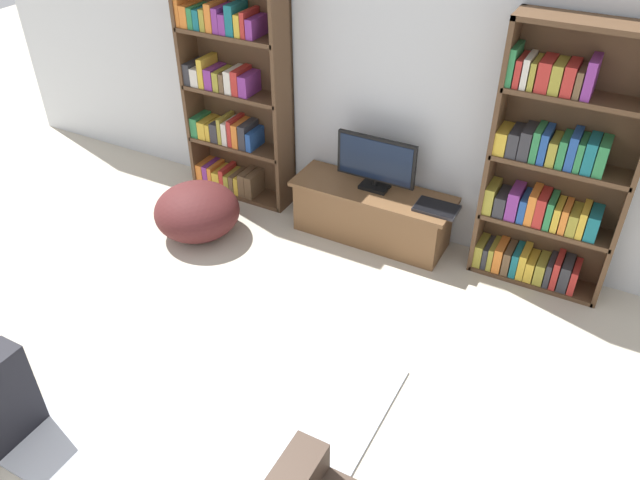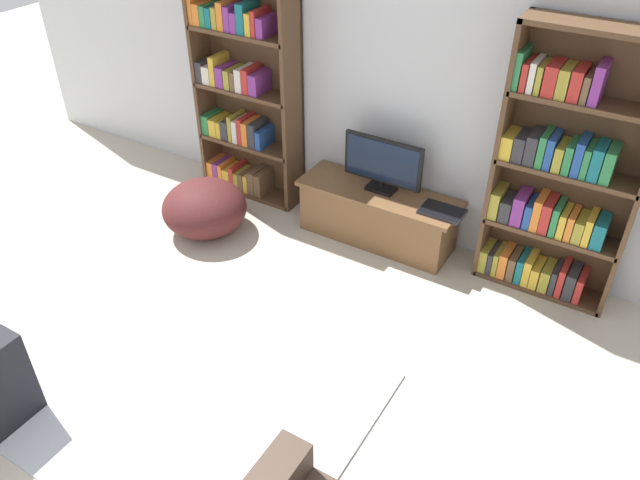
{
  "view_description": "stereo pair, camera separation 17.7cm",
  "coord_description": "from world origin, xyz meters",
  "px_view_note": "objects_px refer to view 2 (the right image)",
  "views": [
    {
      "loc": [
        1.6,
        -0.22,
        3.19
      ],
      "look_at": [
        -0.04,
        2.82,
        0.7
      ],
      "focal_mm": 35.0,
      "sensor_mm": 36.0,
      "label": 1
    },
    {
      "loc": [
        1.75,
        -0.14,
        3.19
      ],
      "look_at": [
        -0.04,
        2.82,
        0.7
      ],
      "focal_mm": 35.0,
      "sensor_mm": 36.0,
      "label": 2
    }
  ],
  "objects_px": {
    "television": "(383,164)",
    "beanbag_ottoman": "(205,208)",
    "bookshelf_left": "(245,94)",
    "bookshelf_right": "(560,179)",
    "laptop": "(442,211)",
    "tv_stand": "(378,215)"
  },
  "relations": [
    {
      "from": "bookshelf_right",
      "to": "tv_stand",
      "type": "bearing_deg",
      "value": -175.04
    },
    {
      "from": "bookshelf_left",
      "to": "beanbag_ottoman",
      "type": "height_order",
      "value": "bookshelf_left"
    },
    {
      "from": "tv_stand",
      "to": "laptop",
      "type": "distance_m",
      "value": 0.63
    },
    {
      "from": "laptop",
      "to": "beanbag_ottoman",
      "type": "distance_m",
      "value": 2.05
    },
    {
      "from": "television",
      "to": "beanbag_ottoman",
      "type": "xyz_separation_m",
      "value": [
        -1.36,
        -0.7,
        -0.49
      ]
    },
    {
      "from": "laptop",
      "to": "tv_stand",
      "type": "bearing_deg",
      "value": 176.66
    },
    {
      "from": "bookshelf_right",
      "to": "tv_stand",
      "type": "xyz_separation_m",
      "value": [
        -1.36,
        -0.12,
        -0.7
      ]
    },
    {
      "from": "beanbag_ottoman",
      "to": "television",
      "type": "bearing_deg",
      "value": 27.31
    },
    {
      "from": "television",
      "to": "beanbag_ottoman",
      "type": "relative_size",
      "value": 0.93
    },
    {
      "from": "tv_stand",
      "to": "beanbag_ottoman",
      "type": "height_order",
      "value": "tv_stand"
    },
    {
      "from": "bookshelf_right",
      "to": "beanbag_ottoman",
      "type": "height_order",
      "value": "bookshelf_right"
    },
    {
      "from": "laptop",
      "to": "television",
      "type": "bearing_deg",
      "value": 173.42
    },
    {
      "from": "bookshelf_right",
      "to": "laptop",
      "type": "relative_size",
      "value": 5.92
    },
    {
      "from": "tv_stand",
      "to": "bookshelf_right",
      "type": "bearing_deg",
      "value": 4.96
    },
    {
      "from": "bookshelf_left",
      "to": "beanbag_ottoman",
      "type": "xyz_separation_m",
      "value": [
        0.09,
        -0.79,
        -0.76
      ]
    },
    {
      "from": "bookshelf_left",
      "to": "bookshelf_right",
      "type": "bearing_deg",
      "value": -0.04
    },
    {
      "from": "tv_stand",
      "to": "beanbag_ottoman",
      "type": "bearing_deg",
      "value": -153.79
    },
    {
      "from": "tv_stand",
      "to": "beanbag_ottoman",
      "type": "xyz_separation_m",
      "value": [
        -1.36,
        -0.67,
        -0.01
      ]
    },
    {
      "from": "tv_stand",
      "to": "laptop",
      "type": "relative_size",
      "value": 4.02
    },
    {
      "from": "television",
      "to": "beanbag_ottoman",
      "type": "bearing_deg",
      "value": -152.69
    },
    {
      "from": "television",
      "to": "laptop",
      "type": "bearing_deg",
      "value": -6.58
    },
    {
      "from": "beanbag_ottoman",
      "to": "tv_stand",
      "type": "bearing_deg",
      "value": 26.21
    }
  ]
}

